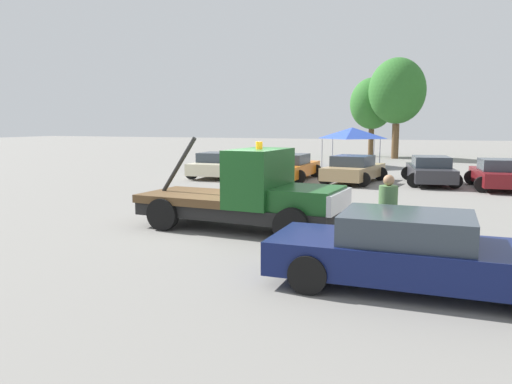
{
  "coord_description": "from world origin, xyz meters",
  "views": [
    {
      "loc": [
        5.15,
        -12.45,
        2.88
      ],
      "look_at": [
        0.5,
        0.0,
        1.05
      ],
      "focal_mm": 35.0,
      "sensor_mm": 36.0,
      "label": 1
    }
  ],
  "objects_px": {
    "tow_truck": "(250,196)",
    "parked_car_tan": "(354,169)",
    "parked_car_maroon": "(500,175)",
    "canopy_tent_blue": "(352,133)",
    "parked_car_charcoal": "(430,170)",
    "tree_center": "(397,91)",
    "person_near_truck": "(388,210)",
    "foreground_car": "(418,253)",
    "parked_car_orange": "(290,167)",
    "tree_right": "(372,104)",
    "parked_car_cream": "(219,165)",
    "traffic_cone": "(306,200)"
  },
  "relations": [
    {
      "from": "foreground_car",
      "to": "parked_car_charcoal",
      "type": "height_order",
      "value": "same"
    },
    {
      "from": "person_near_truck",
      "to": "parked_car_cream",
      "type": "distance_m",
      "value": 17.06
    },
    {
      "from": "parked_car_tan",
      "to": "tree_right",
      "type": "xyz_separation_m",
      "value": [
        -1.86,
        20.18,
        3.92
      ]
    },
    {
      "from": "tree_center",
      "to": "canopy_tent_blue",
      "type": "bearing_deg",
      "value": -102.63
    },
    {
      "from": "tree_right",
      "to": "canopy_tent_blue",
      "type": "bearing_deg",
      "value": -88.93
    },
    {
      "from": "canopy_tent_blue",
      "to": "tree_right",
      "type": "xyz_separation_m",
      "value": [
        -0.21,
        11.05,
        2.32
      ]
    },
    {
      "from": "tow_truck",
      "to": "parked_car_tan",
      "type": "distance_m",
      "value": 12.04
    },
    {
      "from": "tow_truck",
      "to": "tree_right",
      "type": "xyz_separation_m",
      "value": [
        -1.08,
        32.19,
        3.63
      ]
    },
    {
      "from": "tow_truck",
      "to": "person_near_truck",
      "type": "xyz_separation_m",
      "value": [
        3.77,
        -1.57,
        0.1
      ]
    },
    {
      "from": "parked_car_cream",
      "to": "tree_center",
      "type": "relative_size",
      "value": 0.56
    },
    {
      "from": "parked_car_maroon",
      "to": "tree_right",
      "type": "bearing_deg",
      "value": 16.39
    },
    {
      "from": "person_near_truck",
      "to": "foreground_car",
      "type": "bearing_deg",
      "value": -152.38
    },
    {
      "from": "parked_car_tan",
      "to": "tree_center",
      "type": "bearing_deg",
      "value": 7.29
    },
    {
      "from": "foreground_car",
      "to": "parked_car_maroon",
      "type": "distance_m",
      "value": 15.58
    },
    {
      "from": "parked_car_orange",
      "to": "tow_truck",
      "type": "bearing_deg",
      "value": -167.91
    },
    {
      "from": "canopy_tent_blue",
      "to": "parked_car_cream",
      "type": "bearing_deg",
      "value": -121.77
    },
    {
      "from": "tow_truck",
      "to": "parked_car_maroon",
      "type": "relative_size",
      "value": 1.32
    },
    {
      "from": "foreground_car",
      "to": "tree_center",
      "type": "height_order",
      "value": "tree_center"
    },
    {
      "from": "parked_car_maroon",
      "to": "canopy_tent_blue",
      "type": "height_order",
      "value": "canopy_tent_blue"
    },
    {
      "from": "parked_car_orange",
      "to": "foreground_car",
      "type": "bearing_deg",
      "value": -155.49
    },
    {
      "from": "parked_car_maroon",
      "to": "tree_center",
      "type": "relative_size",
      "value": 0.54
    },
    {
      "from": "tree_center",
      "to": "traffic_cone",
      "type": "height_order",
      "value": "tree_center"
    },
    {
      "from": "tow_truck",
      "to": "parked_car_tan",
      "type": "height_order",
      "value": "tow_truck"
    },
    {
      "from": "parked_car_tan",
      "to": "parked_car_maroon",
      "type": "relative_size",
      "value": 1.07
    },
    {
      "from": "parked_car_charcoal",
      "to": "parked_car_maroon",
      "type": "xyz_separation_m",
      "value": [
        2.93,
        -0.96,
        -0.0
      ]
    },
    {
      "from": "tow_truck",
      "to": "parked_car_cream",
      "type": "height_order",
      "value": "tow_truck"
    },
    {
      "from": "person_near_truck",
      "to": "tree_center",
      "type": "distance_m",
      "value": 32.13
    },
    {
      "from": "tree_right",
      "to": "parked_car_cream",
      "type": "bearing_deg",
      "value": -105.06
    },
    {
      "from": "parked_car_maroon",
      "to": "canopy_tent_blue",
      "type": "distance_m",
      "value": 12.47
    },
    {
      "from": "parked_car_tan",
      "to": "parked_car_charcoal",
      "type": "relative_size",
      "value": 0.93
    },
    {
      "from": "foreground_car",
      "to": "parked_car_charcoal",
      "type": "relative_size",
      "value": 1.04
    },
    {
      "from": "tow_truck",
      "to": "parked_car_maroon",
      "type": "bearing_deg",
      "value": 62.77
    },
    {
      "from": "parked_car_orange",
      "to": "parked_car_charcoal",
      "type": "distance_m",
      "value": 6.83
    },
    {
      "from": "tree_right",
      "to": "foreground_car",
      "type": "bearing_deg",
      "value": -81.14
    },
    {
      "from": "parked_car_cream",
      "to": "parked_car_maroon",
      "type": "xyz_separation_m",
      "value": [
        13.73,
        -0.26,
        -0.0
      ]
    },
    {
      "from": "parked_car_maroon",
      "to": "tree_center",
      "type": "distance_m",
      "value": 19.92
    },
    {
      "from": "tree_center",
      "to": "parked_car_tan",
      "type": "bearing_deg",
      "value": -91.15
    },
    {
      "from": "parked_car_cream",
      "to": "tree_right",
      "type": "bearing_deg",
      "value": -17.29
    },
    {
      "from": "parked_car_cream",
      "to": "parked_car_orange",
      "type": "bearing_deg",
      "value": -91.11
    },
    {
      "from": "foreground_car",
      "to": "parked_car_orange",
      "type": "bearing_deg",
      "value": 114.37
    },
    {
      "from": "person_near_truck",
      "to": "parked_car_tan",
      "type": "distance_m",
      "value": 13.91
    },
    {
      "from": "canopy_tent_blue",
      "to": "traffic_cone",
      "type": "height_order",
      "value": "canopy_tent_blue"
    },
    {
      "from": "foreground_car",
      "to": "person_near_truck",
      "type": "bearing_deg",
      "value": 110.64
    },
    {
      "from": "parked_car_orange",
      "to": "tree_right",
      "type": "xyz_separation_m",
      "value": [
        1.42,
        20.05,
        3.92
      ]
    },
    {
      "from": "parked_car_cream",
      "to": "parked_car_orange",
      "type": "xyz_separation_m",
      "value": [
        3.99,
        0.08,
        0.0
      ]
    },
    {
      "from": "parked_car_maroon",
      "to": "tree_right",
      "type": "height_order",
      "value": "tree_right"
    },
    {
      "from": "tow_truck",
      "to": "parked_car_charcoal",
      "type": "distance_m",
      "value": 13.47
    },
    {
      "from": "canopy_tent_blue",
      "to": "foreground_car",
      "type": "bearing_deg",
      "value": -77.73
    },
    {
      "from": "parked_car_orange",
      "to": "traffic_cone",
      "type": "distance_m",
      "value": 8.47
    },
    {
      "from": "foreground_car",
      "to": "traffic_cone",
      "type": "height_order",
      "value": "foreground_car"
    }
  ]
}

